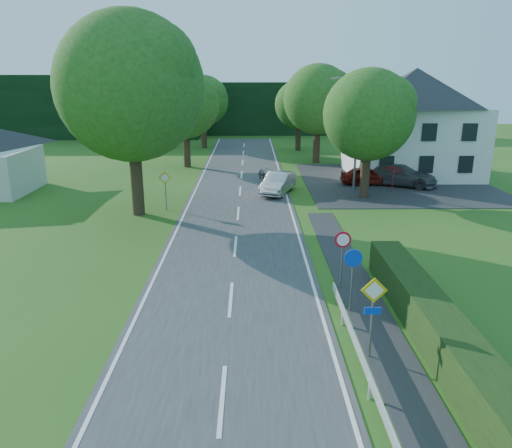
{
  "coord_description": "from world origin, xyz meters",
  "views": [
    {
      "loc": [
        0.76,
        -5.13,
        8.16
      ],
      "look_at": [
        1.01,
        17.18,
        1.42
      ],
      "focal_mm": 35.0,
      "sensor_mm": 36.0,
      "label": 1
    }
  ],
  "objects_px": {
    "motorcycle": "(262,174)",
    "streetlight": "(355,129)",
    "parked_car_red": "(367,176)",
    "parked_car_grey": "(399,175)",
    "moving_car": "(278,183)",
    "parked_car_silver_b": "(413,171)",
    "parked_car_silver_a": "(377,164)",
    "parasol": "(393,179)"
  },
  "relations": [
    {
      "from": "motorcycle",
      "to": "streetlight",
      "type": "bearing_deg",
      "value": -43.55
    },
    {
      "from": "parked_car_red",
      "to": "parked_car_grey",
      "type": "height_order",
      "value": "parked_car_grey"
    },
    {
      "from": "moving_car",
      "to": "parked_car_silver_b",
      "type": "distance_m",
      "value": 11.74
    },
    {
      "from": "parked_car_grey",
      "to": "parked_car_red",
      "type": "bearing_deg",
      "value": 111.39
    },
    {
      "from": "streetlight",
      "to": "parked_car_red",
      "type": "height_order",
      "value": "streetlight"
    },
    {
      "from": "parked_car_red",
      "to": "parked_car_silver_a",
      "type": "bearing_deg",
      "value": -22.62
    },
    {
      "from": "parked_car_grey",
      "to": "parasol",
      "type": "relative_size",
      "value": 2.7
    },
    {
      "from": "motorcycle",
      "to": "parasol",
      "type": "xyz_separation_m",
      "value": [
        9.23,
        -4.0,
        0.4
      ]
    },
    {
      "from": "parked_car_grey",
      "to": "parasol",
      "type": "bearing_deg",
      "value": -177.32
    },
    {
      "from": "moving_car",
      "to": "parked_car_grey",
      "type": "bearing_deg",
      "value": 33.91
    },
    {
      "from": "parked_car_silver_a",
      "to": "parked_car_grey",
      "type": "relative_size",
      "value": 0.79
    },
    {
      "from": "moving_car",
      "to": "parked_car_silver_a",
      "type": "height_order",
      "value": "moving_car"
    },
    {
      "from": "parasol",
      "to": "moving_car",
      "type": "bearing_deg",
      "value": -177.76
    },
    {
      "from": "parked_car_grey",
      "to": "parked_car_silver_b",
      "type": "xyz_separation_m",
      "value": [
        1.62,
        1.78,
        -0.08
      ]
    },
    {
      "from": "moving_car",
      "to": "parked_car_grey",
      "type": "height_order",
      "value": "parked_car_grey"
    },
    {
      "from": "parked_car_silver_b",
      "to": "parasol",
      "type": "distance_m",
      "value": 4.81
    },
    {
      "from": "motorcycle",
      "to": "parasol",
      "type": "relative_size",
      "value": 0.98
    },
    {
      "from": "parasol",
      "to": "parked_car_silver_b",
      "type": "bearing_deg",
      "value": 55.83
    },
    {
      "from": "parked_car_silver_a",
      "to": "parked_car_grey",
      "type": "height_order",
      "value": "parked_car_grey"
    },
    {
      "from": "streetlight",
      "to": "moving_car",
      "type": "xyz_separation_m",
      "value": [
        -5.36,
        -0.67,
        -3.69
      ]
    },
    {
      "from": "parked_car_red",
      "to": "parasol",
      "type": "height_order",
      "value": "parasol"
    },
    {
      "from": "motorcycle",
      "to": "parked_car_silver_a",
      "type": "height_order",
      "value": "parked_car_silver_a"
    },
    {
      "from": "motorcycle",
      "to": "parked_car_red",
      "type": "distance_m",
      "value": 8.08
    },
    {
      "from": "moving_car",
      "to": "parked_car_red",
      "type": "relative_size",
      "value": 1.13
    },
    {
      "from": "streetlight",
      "to": "moving_car",
      "type": "bearing_deg",
      "value": -172.85
    },
    {
      "from": "parked_car_silver_a",
      "to": "motorcycle",
      "type": "bearing_deg",
      "value": 81.59
    },
    {
      "from": "motorcycle",
      "to": "parked_car_grey",
      "type": "xyz_separation_m",
      "value": [
        10.31,
        -1.8,
        0.28
      ]
    },
    {
      "from": "parked_car_red",
      "to": "parked_car_grey",
      "type": "relative_size",
      "value": 0.71
    },
    {
      "from": "moving_car",
      "to": "streetlight",
      "type": "bearing_deg",
      "value": 25.89
    },
    {
      "from": "parked_car_grey",
      "to": "parasol",
      "type": "height_order",
      "value": "parasol"
    },
    {
      "from": "streetlight",
      "to": "parked_car_red",
      "type": "distance_m",
      "value": 4.61
    },
    {
      "from": "streetlight",
      "to": "motorcycle",
      "type": "xyz_separation_m",
      "value": [
        -6.37,
        3.65,
        -3.9
      ]
    },
    {
      "from": "streetlight",
      "to": "parked_car_silver_a",
      "type": "height_order",
      "value": "streetlight"
    },
    {
      "from": "moving_car",
      "to": "parked_car_silver_b",
      "type": "xyz_separation_m",
      "value": [
        10.93,
        4.3,
        -0.02
      ]
    },
    {
      "from": "parked_car_red",
      "to": "parasol",
      "type": "distance_m",
      "value": 2.84
    },
    {
      "from": "motorcycle",
      "to": "parked_car_grey",
      "type": "bearing_deg",
      "value": -23.63
    },
    {
      "from": "streetlight",
      "to": "parked_car_silver_b",
      "type": "bearing_deg",
      "value": 33.12
    },
    {
      "from": "parked_car_red",
      "to": "parked_car_silver_b",
      "type": "relative_size",
      "value": 0.76
    },
    {
      "from": "parked_car_grey",
      "to": "parked_car_silver_a",
      "type": "bearing_deg",
      "value": 33.72
    },
    {
      "from": "motorcycle",
      "to": "parked_car_silver_a",
      "type": "bearing_deg",
      "value": 4.57
    },
    {
      "from": "parasol",
      "to": "streetlight",
      "type": "bearing_deg",
      "value": 173.03
    },
    {
      "from": "moving_car",
      "to": "parked_car_silver_b",
      "type": "bearing_deg",
      "value": 40.23
    }
  ]
}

